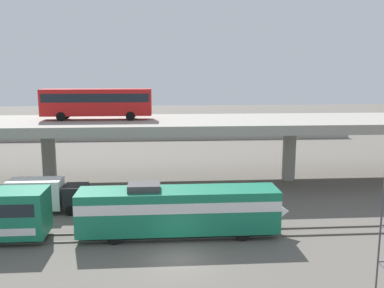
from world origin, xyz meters
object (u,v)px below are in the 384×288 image
object	(u,v)px
parked_car_0	(209,126)
parked_car_2	(127,126)
parked_car_6	(92,127)
train_locomotive	(188,208)
parked_car_4	(215,124)
transit_bus_on_overpass	(97,101)
parked_car_1	(154,125)
parked_car_3	(192,124)
parked_car_5	(259,126)
parked_car_7	(14,128)
service_truck_west	(46,195)

from	to	relation	value
parked_car_0	parked_car_2	xyz separation A→B (m)	(-15.82, 0.54, 0.00)
parked_car_2	parked_car_6	bearing A→B (deg)	8.34
train_locomotive	parked_car_2	distance (m)	50.91
parked_car_4	parked_car_6	bearing A→B (deg)	-169.91
transit_bus_on_overpass	parked_car_0	world-z (taller)	transit_bus_on_overpass
transit_bus_on_overpass	parked_car_0	bearing A→B (deg)	63.80
parked_car_1	parked_car_2	size ratio (longest dim) A/B	0.98
parked_car_3	parked_car_5	bearing A→B (deg)	-17.35
parked_car_1	parked_car_6	xyz separation A→B (m)	(-11.67, -2.69, -0.00)
train_locomotive	transit_bus_on_overpass	world-z (taller)	transit_bus_on_overpass
train_locomotive	parked_car_5	size ratio (longest dim) A/B	3.53
transit_bus_on_overpass	parked_car_1	bearing A→B (deg)	81.11
train_locomotive	transit_bus_on_overpass	distance (m)	20.13
train_locomotive	parked_car_3	world-z (taller)	train_locomotive
train_locomotive	parked_car_1	size ratio (longest dim) A/B	3.78
parked_car_6	parked_car_7	world-z (taller)	same
train_locomotive	parked_car_5	bearing A→B (deg)	70.99
transit_bus_on_overpass	parked_car_4	world-z (taller)	transit_bus_on_overpass
service_truck_west	parked_car_6	world-z (taller)	service_truck_west
train_locomotive	parked_car_0	xyz separation A→B (m)	(7.22, 49.64, -0.18)
parked_car_4	train_locomotive	bearing A→B (deg)	-99.48
parked_car_5	parked_car_7	world-z (taller)	same
parked_car_1	parked_car_7	xyz separation A→B (m)	(-26.31, -2.13, -0.00)
transit_bus_on_overpass	parked_car_7	world-z (taller)	transit_bus_on_overpass
service_truck_west	parked_car_6	size ratio (longest dim) A/B	1.53
parked_car_4	parked_car_1	bearing A→B (deg)	-172.64
parked_car_3	service_truck_west	bearing A→B (deg)	-109.18
parked_car_1	parked_car_3	xyz separation A→B (m)	(7.60, 1.51, -0.00)
parked_car_5	service_truck_west	bearing A→B (deg)	-124.25
service_truck_west	parked_car_0	size ratio (longest dim) A/B	1.49
parked_car_2	parked_car_5	distance (m)	25.62
parked_car_5	parked_car_6	world-z (taller)	same
parked_car_0	parked_car_5	distance (m)	9.79
parked_car_3	parked_car_7	size ratio (longest dim) A/B	1.01
transit_bus_on_overpass	parked_car_6	world-z (taller)	transit_bus_on_overpass
parked_car_0	parked_car_2	size ratio (longest dim) A/B	1.04
train_locomotive	parked_car_7	bearing A→B (deg)	120.95
parked_car_0	parked_car_2	bearing A→B (deg)	178.04
parked_car_3	train_locomotive	bearing A→B (deg)	-94.36
parked_car_4	parked_car_3	bearing A→B (deg)	-178.85
parked_car_0	parked_car_3	distance (m)	4.92
parked_car_0	parked_car_1	distance (m)	10.99
parked_car_4	parked_car_5	size ratio (longest dim) A/B	0.92
transit_bus_on_overpass	parked_car_7	xyz separation A→B (m)	(-20.78, 33.23, -7.21)
parked_car_7	parked_car_3	bearing A→B (deg)	-173.86
parked_car_3	parked_car_6	bearing A→B (deg)	-167.70
parked_car_2	parked_car_5	xyz separation A→B (m)	(25.61, -0.81, 0.00)
transit_bus_on_overpass	parked_car_1	distance (m)	36.51
parked_car_1	parked_car_6	distance (m)	11.97
train_locomotive	parked_car_0	world-z (taller)	train_locomotive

